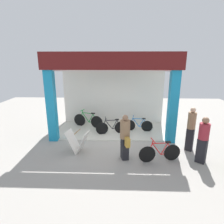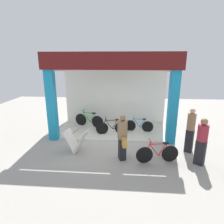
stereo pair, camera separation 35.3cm
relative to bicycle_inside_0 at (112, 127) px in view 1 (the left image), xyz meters
The scene contains 10 objects.
ground_plane 0.88m from the bicycle_inside_0, 87.91° to the right, with size 19.10×19.10×0.00m, color #9E9991.
shop_facade 1.82m from the bicycle_inside_0, 87.14° to the left, with size 5.75×2.94×3.81m.
bicycle_inside_0 is the anchor object (origin of this frame).
bicycle_inside_1 1.58m from the bicycle_inside_0, 144.61° to the left, with size 1.61×0.60×0.92m.
bicycle_inside_2 1.40m from the bicycle_inside_0, 16.89° to the left, with size 1.43×0.39×0.79m.
bicycle_parked_0 3.09m from the bicycle_inside_0, 54.02° to the right, with size 1.51×0.42×0.84m.
sandwich_board_sign 2.28m from the bicycle_inside_0, 122.73° to the right, with size 0.93×0.70×0.88m.
pedestrian_0 3.59m from the bicycle_inside_0, 26.80° to the right, with size 0.42×0.42×1.77m.
pedestrian_1 2.51m from the bicycle_inside_0, 76.43° to the right, with size 0.43×0.65×1.68m.
pedestrian_2 4.15m from the bicycle_inside_0, 37.78° to the right, with size 0.49×0.49×1.68m.
Camera 1 is at (0.30, -7.79, 3.55)m, focal length 30.25 mm.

